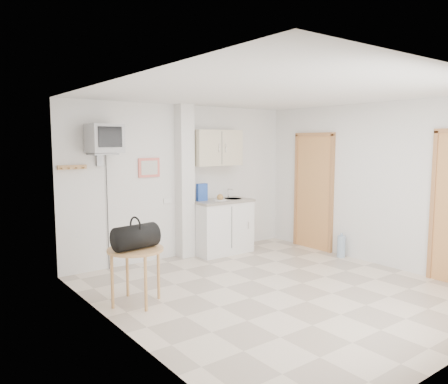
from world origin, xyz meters
TOP-DOWN VIEW (x-y plane):
  - ground at (0.00, 0.00)m, footprint 4.50×4.50m
  - room_envelope at (0.24, 0.09)m, footprint 4.24×4.54m
  - kitchenette at (0.57, 2.00)m, footprint 1.03×0.58m
  - crt_television at (-1.45, 2.02)m, footprint 0.44×0.45m
  - round_table at (-1.65, 0.68)m, footprint 0.65×0.65m
  - duffel_bag at (-1.66, 0.66)m, footprint 0.55×0.35m
  - water_bottle at (1.98, 0.54)m, footprint 0.13×0.13m

SIDE VIEW (x-z plane):
  - ground at x=0.00m, z-range 0.00..0.00m
  - water_bottle at x=1.98m, z-range -0.02..0.38m
  - round_table at x=-1.65m, z-range 0.25..0.92m
  - kitchenette at x=0.57m, z-range -0.25..1.85m
  - duffel_bag at x=-1.66m, z-range 0.62..1.00m
  - room_envelope at x=0.24m, z-range 0.26..2.81m
  - crt_television at x=-1.45m, z-range 0.86..3.01m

